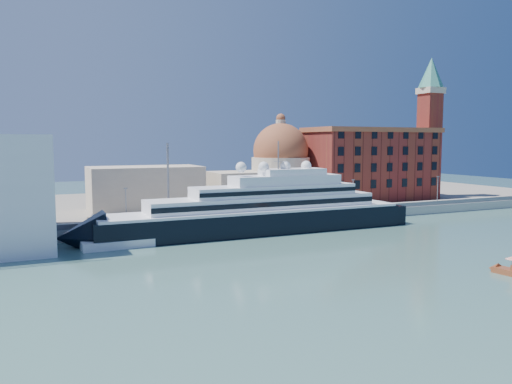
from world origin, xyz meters
name	(u,v)px	position (x,y,z in m)	size (l,w,h in m)	color
ground	(317,252)	(0.00, 0.00, 0.00)	(400.00, 400.00, 0.00)	#3C6762
quay	(246,220)	(0.00, 34.00, 1.25)	(180.00, 10.00, 2.50)	gray
land	(196,203)	(0.00, 75.00, 1.00)	(260.00, 72.00, 2.00)	slate
quay_fence	(254,215)	(0.00, 29.50, 3.10)	(180.00, 0.10, 1.20)	slate
superyacht	(247,215)	(-4.48, 23.00, 4.22)	(81.82, 11.34, 24.45)	black
service_barge	(120,243)	(-33.43, 19.44, 0.89)	(13.90, 5.13, 3.09)	white
warehouse	(371,163)	(52.00, 52.00, 13.79)	(43.00, 19.00, 23.25)	maroon
campanile	(430,118)	(76.00, 52.00, 28.76)	(8.40, 8.40, 47.00)	maroon
church	(234,175)	(6.39, 57.72, 10.91)	(66.00, 18.00, 25.50)	beige
lamp_posts	(200,188)	(-12.67, 32.27, 9.84)	(120.80, 2.40, 18.00)	slate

